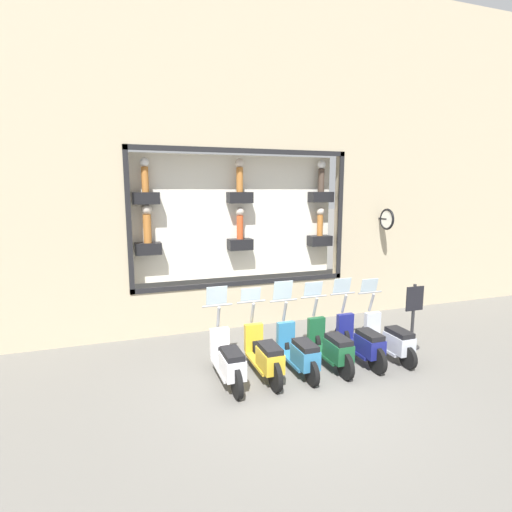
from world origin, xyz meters
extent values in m
plane|color=#66635E|center=(0.00, 0.00, 0.00)|extent=(120.00, 120.00, 0.00)
cube|color=tan|center=(3.60, 0.00, 0.56)|extent=(0.40, 5.60, 1.11)
cube|color=tan|center=(3.60, 0.00, 6.59)|extent=(0.40, 5.60, 4.14)
cube|color=black|center=(3.39, 0.00, 4.46)|extent=(0.04, 5.60, 0.12)
cube|color=black|center=(3.39, 0.00, 1.17)|extent=(0.04, 5.60, 0.12)
cube|color=black|center=(3.39, -2.74, 2.82)|extent=(0.04, 0.12, 3.41)
cube|color=black|center=(3.39, 2.74, 2.82)|extent=(0.04, 0.12, 3.41)
cube|color=white|center=(3.95, 0.00, 2.82)|extent=(0.04, 5.36, 3.17)
cube|color=black|center=(3.73, -2.32, 3.33)|extent=(0.36, 0.62, 0.28)
cylinder|color=#47382D|center=(3.73, -2.32, 3.78)|extent=(0.17, 0.17, 0.62)
sphere|color=white|center=(3.73, -2.32, 4.20)|extent=(0.22, 0.22, 0.22)
cube|color=black|center=(3.73, 0.00, 3.33)|extent=(0.36, 0.62, 0.28)
cylinder|color=#B26B2D|center=(3.73, 0.00, 3.78)|extent=(0.17, 0.17, 0.62)
sphere|color=beige|center=(3.73, 0.00, 4.20)|extent=(0.22, 0.22, 0.22)
cube|color=black|center=(3.73, 2.32, 3.33)|extent=(0.36, 0.62, 0.28)
cylinder|color=#B26B2D|center=(3.73, 2.32, 3.77)|extent=(0.16, 0.16, 0.59)
sphere|color=white|center=(3.73, 2.32, 4.17)|extent=(0.21, 0.21, 0.21)
cube|color=black|center=(3.73, -2.32, 2.13)|extent=(0.36, 0.62, 0.28)
cylinder|color=#B26B2D|center=(3.73, -2.32, 2.55)|extent=(0.16, 0.16, 0.57)
sphere|color=beige|center=(3.73, -2.32, 2.94)|extent=(0.21, 0.21, 0.21)
cube|color=black|center=(3.73, 0.00, 2.13)|extent=(0.36, 0.62, 0.28)
cylinder|color=#CC4C23|center=(3.73, 0.00, 2.57)|extent=(0.17, 0.17, 0.61)
sphere|color=beige|center=(3.73, 0.00, 2.98)|extent=(0.22, 0.22, 0.22)
cube|color=black|center=(3.73, 2.32, 2.13)|extent=(0.36, 0.62, 0.28)
cylinder|color=#B26B2D|center=(3.73, 2.32, 2.61)|extent=(0.19, 0.19, 0.68)
sphere|color=beige|center=(3.73, 2.32, 3.07)|extent=(0.25, 0.25, 0.25)
cylinder|color=black|center=(3.23, -4.01, 2.73)|extent=(0.35, 0.05, 0.05)
torus|color=black|center=(3.05, -4.01, 2.73)|extent=(0.59, 0.06, 0.59)
cylinder|color=white|center=(3.05, -4.01, 2.73)|extent=(0.48, 0.03, 0.48)
cylinder|color=black|center=(1.31, -2.34, 0.23)|extent=(0.45, 0.09, 0.45)
cylinder|color=black|center=(-0.03, -2.34, 0.23)|extent=(0.45, 0.09, 0.45)
cube|color=#B7BCC6|center=(0.64, -2.34, 0.21)|extent=(1.02, 0.38, 0.06)
cube|color=#B7BCC6|center=(0.27, -2.34, 0.42)|extent=(0.61, 0.35, 0.36)
cube|color=black|center=(0.27, -2.34, 0.65)|extent=(0.58, 0.31, 0.10)
cube|color=#B7BCC6|center=(1.18, -2.34, 0.52)|extent=(0.12, 0.37, 0.56)
cylinder|color=gray|center=(1.25, -2.34, 1.02)|extent=(0.20, 0.06, 0.45)
cylinder|color=gray|center=(1.32, -2.34, 1.23)|extent=(0.04, 0.61, 0.04)
cube|color=silver|center=(1.36, -2.34, 1.39)|extent=(0.08, 0.42, 0.31)
cylinder|color=black|center=(1.28, -1.63, 0.26)|extent=(0.53, 0.09, 0.53)
cylinder|color=black|center=(0.00, -1.63, 0.26)|extent=(0.53, 0.09, 0.53)
cube|color=navy|center=(0.64, -1.63, 0.25)|extent=(1.02, 0.38, 0.06)
cube|color=navy|center=(0.27, -1.63, 0.46)|extent=(0.61, 0.35, 0.36)
cube|color=black|center=(0.27, -1.63, 0.69)|extent=(0.58, 0.31, 0.10)
cube|color=navy|center=(1.18, -1.63, 0.56)|extent=(0.12, 0.37, 0.56)
cylinder|color=gray|center=(1.25, -1.63, 1.06)|extent=(0.20, 0.06, 0.45)
cylinder|color=gray|center=(1.32, -1.63, 1.27)|extent=(0.04, 0.60, 0.04)
cube|color=silver|center=(1.36, -1.63, 1.44)|extent=(0.09, 0.42, 0.34)
cylinder|color=black|center=(1.28, -0.92, 0.26)|extent=(0.51, 0.09, 0.51)
cylinder|color=black|center=(-0.01, -0.92, 0.26)|extent=(0.51, 0.09, 0.51)
cube|color=#19512D|center=(0.64, -0.92, 0.24)|extent=(1.02, 0.39, 0.06)
cube|color=#19512D|center=(0.27, -0.92, 0.45)|extent=(0.61, 0.35, 0.36)
cube|color=black|center=(0.27, -0.92, 0.68)|extent=(0.58, 0.31, 0.10)
cube|color=#19512D|center=(1.18, -0.92, 0.55)|extent=(0.12, 0.37, 0.56)
cylinder|color=gray|center=(1.25, -0.92, 1.05)|extent=(0.20, 0.06, 0.45)
cylinder|color=gray|center=(1.32, -0.92, 1.26)|extent=(0.04, 0.60, 0.04)
cube|color=silver|center=(1.36, -0.92, 1.42)|extent=(0.08, 0.42, 0.32)
cylinder|color=black|center=(1.30, -0.21, 0.24)|extent=(0.47, 0.09, 0.47)
cylinder|color=black|center=(-0.02, -0.21, 0.24)|extent=(0.47, 0.09, 0.47)
cube|color=teal|center=(0.64, -0.21, 0.22)|extent=(1.02, 0.39, 0.06)
cube|color=teal|center=(0.27, -0.21, 0.43)|extent=(0.61, 0.35, 0.36)
cube|color=black|center=(0.27, -0.21, 0.66)|extent=(0.58, 0.31, 0.10)
cube|color=teal|center=(1.18, -0.21, 0.53)|extent=(0.12, 0.37, 0.56)
cylinder|color=gray|center=(1.25, -0.21, 1.03)|extent=(0.20, 0.06, 0.45)
cylinder|color=gray|center=(1.32, -0.21, 1.24)|extent=(0.04, 0.60, 0.04)
cube|color=silver|center=(1.36, -0.21, 1.45)|extent=(0.10, 0.42, 0.41)
cylinder|color=black|center=(1.27, 0.50, 0.28)|extent=(0.56, 0.09, 0.56)
cylinder|color=black|center=(0.01, 0.50, 0.28)|extent=(0.56, 0.09, 0.56)
cube|color=gold|center=(0.64, 0.50, 0.26)|extent=(1.02, 0.39, 0.06)
cube|color=gold|center=(0.27, 0.50, 0.47)|extent=(0.61, 0.35, 0.36)
cube|color=black|center=(0.27, 0.50, 0.70)|extent=(0.58, 0.31, 0.10)
cube|color=gold|center=(1.18, 0.50, 0.57)|extent=(0.12, 0.37, 0.56)
cylinder|color=gray|center=(1.25, 0.50, 1.07)|extent=(0.20, 0.06, 0.45)
cylinder|color=gray|center=(1.32, 0.50, 1.28)|extent=(0.04, 0.60, 0.04)
cube|color=silver|center=(1.36, 0.50, 1.42)|extent=(0.07, 0.42, 0.28)
cylinder|color=black|center=(1.27, 1.21, 0.27)|extent=(0.54, 0.09, 0.54)
cylinder|color=black|center=(0.00, 1.21, 0.27)|extent=(0.54, 0.09, 0.54)
cube|color=silver|center=(0.64, 1.21, 0.26)|extent=(1.02, 0.38, 0.06)
cube|color=silver|center=(0.27, 1.21, 0.47)|extent=(0.61, 0.35, 0.36)
cube|color=black|center=(0.27, 1.21, 0.70)|extent=(0.58, 0.31, 0.10)
cube|color=silver|center=(1.18, 1.21, 0.57)|extent=(0.12, 0.37, 0.56)
cylinder|color=gray|center=(1.25, 1.21, 1.06)|extent=(0.20, 0.06, 0.45)
cylinder|color=gray|center=(1.32, 1.21, 1.27)|extent=(0.04, 0.60, 0.04)
cube|color=silver|center=(1.36, 1.21, 1.47)|extent=(0.10, 0.42, 0.38)
cylinder|color=#232326|center=(0.85, -3.17, 0.01)|extent=(0.36, 0.36, 0.02)
cylinder|color=#232326|center=(0.85, -3.17, 0.73)|extent=(0.07, 0.07, 1.47)
cube|color=black|center=(0.83, -3.17, 1.14)|extent=(0.03, 0.45, 0.55)
camera|label=1|loc=(-6.11, 2.98, 3.53)|focal=28.00mm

